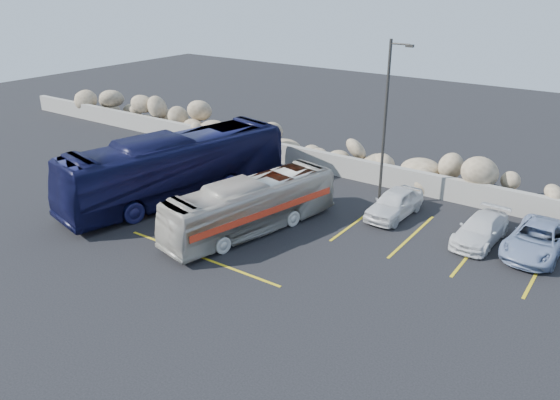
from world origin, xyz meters
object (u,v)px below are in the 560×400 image
Objects in this scene: lamppost at (386,120)px; car_d at (537,239)px; car_a at (395,203)px; vintage_bus at (251,206)px; tour_coach at (176,167)px; car_c at (481,230)px.

car_d is (7.51, -1.06, -3.68)m from lamppost.
vintage_bus is at bearing -128.55° from car_a.
lamppost is at bearing 73.70° from vintage_bus.
tour_coach is 3.13× the size of car_c.
vintage_bus is 0.72× the size of tour_coach.
tour_coach is at bearing -161.35° from car_c.
lamppost reaches higher than vintage_bus.
tour_coach is 3.14× the size of car_a.
vintage_bus is 1.95× the size of car_d.
tour_coach is 2.72× the size of car_d.
tour_coach is at bearing -149.29° from lamppost.
car_c is (8.69, 4.76, -0.64)m from vintage_bus.
vintage_bus is 12.02m from car_d.
lamppost is 3.94m from car_a.
vintage_bus is at bearing 3.66° from tour_coach.
car_a is 0.99× the size of car_c.
vintage_bus is at bearing -119.04° from lamppost.
car_d is at bearing 1.90° from car_a.
lamppost is 0.93× the size of vintage_bus.
lamppost is at bearing 143.76° from car_a.
car_d is (16.35, 4.19, -1.06)m from tour_coach.
car_c is at bearing 27.99° from tour_coach.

